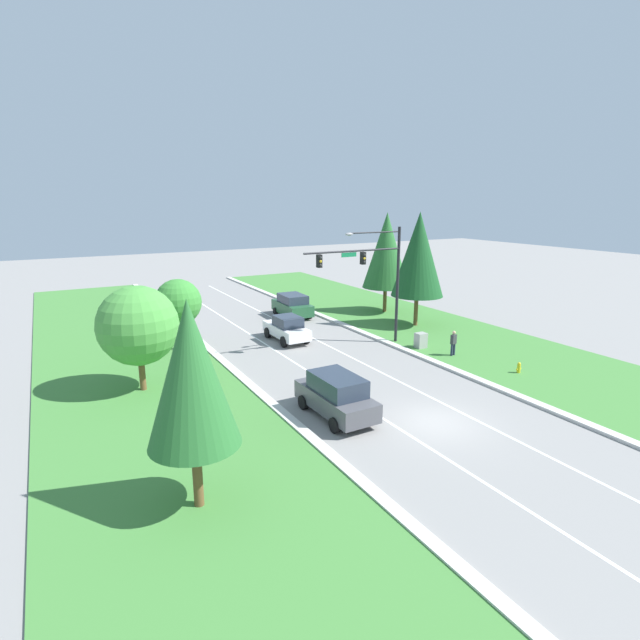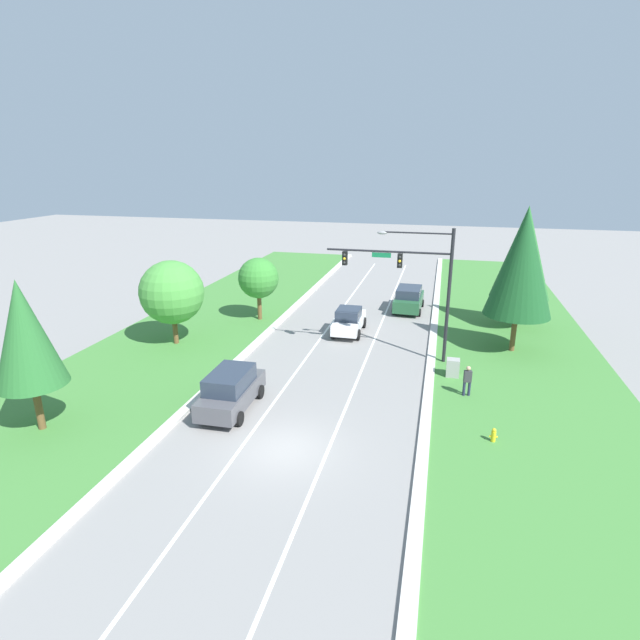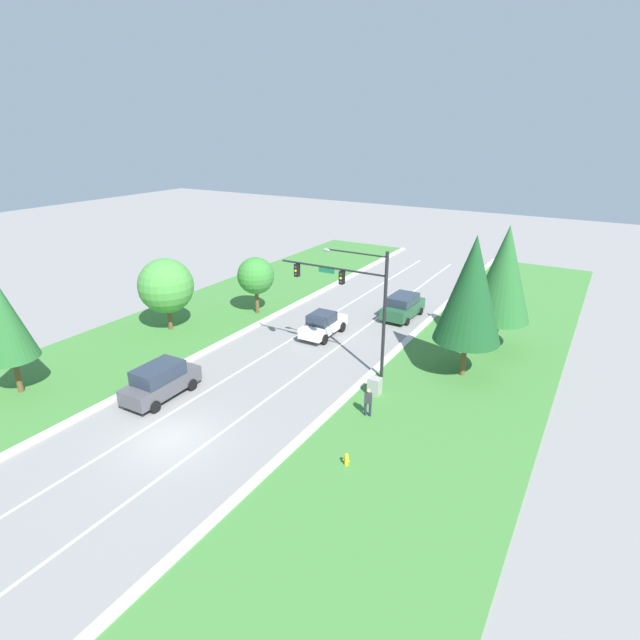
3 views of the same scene
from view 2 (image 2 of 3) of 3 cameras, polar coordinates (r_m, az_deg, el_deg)
ground_plane at (r=21.62m, az=-4.09°, el=-14.48°), size 160.00×160.00×0.00m
curb_strip_right at (r=20.78m, az=11.53°, el=-16.05°), size 0.50×90.00×0.15m
curb_strip_left at (r=23.74m, az=-17.49°, el=-11.97°), size 0.50×90.00×0.15m
grass_verge_right at (r=21.41m, az=26.31°, el=-16.72°), size 10.00×90.00×0.08m
grass_verge_left at (r=26.69m, az=-27.34°, el=-9.87°), size 10.00×90.00×0.08m
lane_stripe_inner_left at (r=22.17m, az=-8.66°, el=-13.75°), size 0.14×81.00×0.01m
lane_stripe_inner_right at (r=21.20m, az=0.71°, el=-15.13°), size 0.14×81.00×0.01m
traffic_signal_mast at (r=29.33m, az=10.67°, el=5.16°), size 7.27×0.41×7.98m
forest_suv at (r=40.66m, az=10.11°, el=2.40°), size 2.33×4.57×1.93m
graphite_suv at (r=24.53m, az=-10.13°, el=-7.87°), size 2.16×4.65×2.01m
white_sedan at (r=34.80m, az=3.33°, el=-0.06°), size 1.99×4.42×1.82m
utility_cabinet at (r=28.73m, az=14.93°, el=-5.36°), size 0.70×0.60×1.09m
pedestrian at (r=26.48m, az=16.49°, el=-6.59°), size 0.42×0.29×1.69m
fire_hydrant at (r=23.01m, az=19.21°, el=-12.39°), size 0.34×0.20×0.70m
conifer_near_right_tree at (r=37.61m, az=22.26°, el=7.13°), size 4.02×4.02×8.68m
oak_near_left_tree at (r=37.30m, az=-7.05°, el=4.76°), size 3.01×3.01×4.77m
conifer_far_right_tree at (r=32.42m, az=22.10°, el=5.98°), size 4.01×4.01×8.86m
oak_far_left_tree at (r=33.23m, az=-16.58°, el=3.04°), size 4.08×4.08×5.56m
conifer_mid_left_tree at (r=24.41m, az=-30.68°, el=-1.36°), size 2.92×2.92×6.92m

